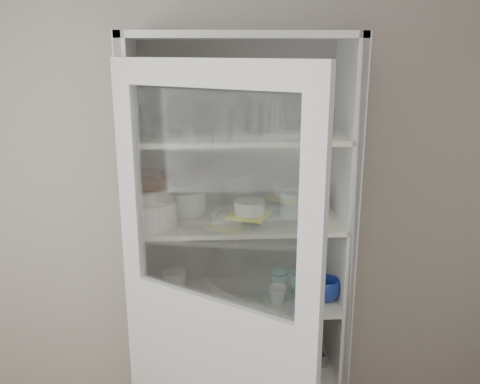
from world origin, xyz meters
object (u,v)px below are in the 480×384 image
(goblet_3, at_px, (300,112))
(terracotta_bowl, at_px, (149,181))
(white_ramekin, at_px, (250,207))
(tin_box, at_px, (302,357))
(yellow_trivet, at_px, (250,215))
(cupboard_door, at_px, (214,350))
(goblet_2, at_px, (289,112))
(mug_blue, at_px, (326,289))
(goblet_1, at_px, (245,112))
(cream_bowl, at_px, (149,194))
(plate_stack_front, at_px, (150,213))
(teal_jar, at_px, (279,280))
(mug_white, at_px, (277,295))
(goblet_0, at_px, (174,112))
(plate_stack_back, at_px, (187,201))
(pantry_cabinet, at_px, (239,275))
(grey_bowl_stack, at_px, (296,204))
(white_canister, at_px, (175,284))
(mug_teal, at_px, (299,282))
(glass_platter, at_px, (250,218))
(measuring_cups, at_px, (196,299))
(cream_dish, at_px, (221,364))

(goblet_3, distance_m, terracotta_bowl, 0.77)
(white_ramekin, height_order, tin_box, white_ramekin)
(yellow_trivet, bearing_deg, cupboard_door, -111.26)
(goblet_2, height_order, mug_blue, goblet_2)
(goblet_1, xyz_separation_m, cream_bowl, (-0.44, -0.15, -0.34))
(goblet_1, bearing_deg, white_ramekin, -80.63)
(plate_stack_front, height_order, teal_jar, plate_stack_front)
(yellow_trivet, bearing_deg, mug_white, -25.70)
(goblet_0, relative_size, white_ramekin, 1.27)
(goblet_1, height_order, goblet_2, goblet_1)
(plate_stack_back, bearing_deg, goblet_1, -6.30)
(goblet_1, bearing_deg, plate_stack_back, 173.70)
(pantry_cabinet, bearing_deg, tin_box, -9.22)
(goblet_3, height_order, mug_white, goblet_3)
(goblet_1, bearing_deg, grey_bowl_stack, -13.40)
(goblet_0, xyz_separation_m, mug_white, (0.47, -0.16, -0.85))
(cupboard_door, bearing_deg, goblet_3, 90.19)
(teal_jar, bearing_deg, white_ramekin, -153.94)
(mug_white, relative_size, white_canister, 0.68)
(plate_stack_front, relative_size, white_canister, 1.81)
(plate_stack_back, xyz_separation_m, mug_white, (0.43, -0.20, -0.41))
(plate_stack_back, distance_m, grey_bowl_stack, 0.53)
(plate_stack_front, distance_m, mug_white, 0.72)
(goblet_3, height_order, terracotta_bowl, goblet_3)
(grey_bowl_stack, height_order, white_canister, grey_bowl_stack)
(cupboard_door, height_order, goblet_1, cupboard_door)
(mug_blue, bearing_deg, terracotta_bowl, 168.05)
(mug_teal, height_order, white_canister, white_canister)
(plate_stack_back, distance_m, white_ramekin, 0.33)
(teal_jar, bearing_deg, yellow_trivet, -153.94)
(grey_bowl_stack, distance_m, tin_box, 0.83)
(mug_blue, bearing_deg, plate_stack_back, 152.92)
(cream_bowl, xyz_separation_m, mug_teal, (0.71, 0.10, -0.49))
(goblet_3, distance_m, glass_platter, 0.55)
(cream_bowl, relative_size, terracotta_bowl, 0.88)
(plate_stack_front, height_order, yellow_trivet, plate_stack_front)
(goblet_2, height_order, tin_box, goblet_2)
(pantry_cabinet, distance_m, measuring_cups, 0.26)
(mug_white, height_order, measuring_cups, mug_white)
(goblet_1, height_order, grey_bowl_stack, goblet_1)
(plate_stack_back, bearing_deg, pantry_cabinet, -9.93)
(goblet_0, bearing_deg, plate_stack_back, 43.53)
(measuring_cups, relative_size, cream_dish, 0.38)
(cupboard_door, distance_m, mug_white, 0.50)
(teal_jar, distance_m, cream_dish, 0.52)
(goblet_1, relative_size, white_canister, 1.34)
(goblet_2, height_order, yellow_trivet, goblet_2)
(plate_stack_back, xyz_separation_m, cream_dish, (0.16, -0.15, -0.82))
(measuring_cups, bearing_deg, goblet_0, 121.81)
(cupboard_door, distance_m, goblet_0, 1.05)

